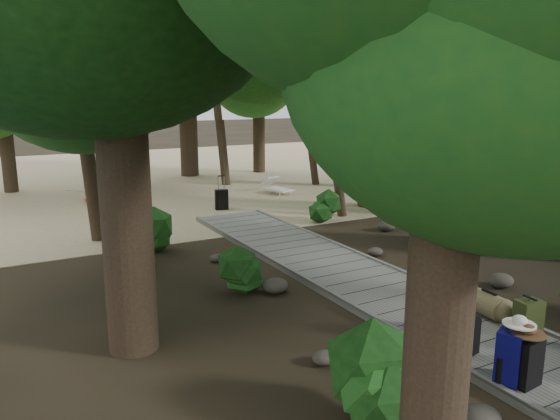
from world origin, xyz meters
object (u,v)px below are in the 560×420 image
suitcase_on_boardwalk (466,335)px  kayak (94,199)px  backpack_left_d (423,312)px  duffel_right_khaki (488,305)px  backpack_left_b (526,359)px  sun_lounger (279,186)px  backpack_left_c (511,352)px  backpack_right_d (528,315)px  lone_suitcase_on_sand (222,200)px

suitcase_on_boardwalk → kayak: size_ratio=0.17×
backpack_left_d → duffel_right_khaki: size_ratio=1.02×
backpack_left_d → suitcase_on_boardwalk: size_ratio=1.00×
backpack_left_b → kayak: size_ratio=0.19×
sun_lounger → duffel_right_khaki: bearing=-114.0°
backpack_left_c → suitcase_on_boardwalk: 0.74m
backpack_left_c → backpack_right_d: (1.38, 0.79, -0.09)m
suitcase_on_boardwalk → lone_suitcase_on_sand: size_ratio=0.95×
backpack_right_d → duffel_right_khaki: bearing=97.2°
backpack_left_c → sun_lounger: bearing=48.2°
backpack_right_d → backpack_left_b: bearing=-136.3°
backpack_left_d → backpack_left_c: bearing=-81.3°
backpack_left_c → duffel_right_khaki: size_ratio=1.30×
backpack_right_d → sun_lounger: bearing=86.0°
suitcase_on_boardwalk → sun_lounger: 12.85m
sun_lounger → suitcase_on_boardwalk: bearing=-119.2°
backpack_right_d → kayak: (-3.75, 13.52, -0.21)m
backpack_left_b → duffel_right_khaki: backpack_left_b is taller
duffel_right_khaki → suitcase_on_boardwalk: suitcase_on_boardwalk is taller
backpack_left_d → kayak: (-2.45, 12.68, -0.22)m
backpack_left_b → backpack_right_d: size_ratio=1.17×
lone_suitcase_on_sand → kayak: (-3.36, 2.80, -0.14)m
suitcase_on_boardwalk → backpack_left_c: bearing=-107.7°
backpack_left_d → backpack_right_d: (1.30, -0.83, -0.01)m
backpack_right_d → sun_lounger: backpack_right_d is taller
sun_lounger → backpack_left_b: bearing=-117.9°
duffel_right_khaki → suitcase_on_boardwalk: 1.57m
backpack_left_b → suitcase_on_boardwalk: size_ratio=1.13×
suitcase_on_boardwalk → kayak: suitcase_on_boardwalk is taller
backpack_left_c → backpack_left_d: bearing=61.8°
backpack_left_d → backpack_right_d: backpack_left_d is taller
backpack_left_c → backpack_left_d: 1.63m
backpack_left_b → backpack_left_c: bearing=112.1°
backpack_left_b → sun_lounger: (3.76, 13.16, -0.15)m
backpack_right_d → kayak: size_ratio=0.17×
backpack_left_b → backpack_left_c: 0.19m
backpack_left_c → backpack_right_d: size_ratio=1.32×
backpack_left_b → backpack_right_d: backpack_left_b is taller
backpack_left_b → lone_suitcase_on_sand: backpack_left_b is taller
backpack_left_d → sun_lounger: backpack_left_d is taller
lone_suitcase_on_sand → duffel_right_khaki: bearing=-75.1°
backpack_left_b → backpack_left_d: 1.79m
backpack_right_d → sun_lounger: 12.46m
duffel_right_khaki → backpack_right_d: bearing=-86.8°
backpack_left_d → lone_suitcase_on_sand: 9.92m
backpack_left_b → duffel_right_khaki: bearing=46.1°
sun_lounger → kayak: bearing=156.2°
kayak → sun_lounger: size_ratio=1.99×
backpack_left_c → lone_suitcase_on_sand: 11.55m
backpack_left_d → lone_suitcase_on_sand: size_ratio=0.95×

